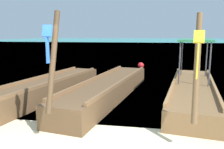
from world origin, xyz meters
TOP-DOWN VIEW (x-y plane):
  - sea_water at (0.00, 61.97)m, footprint 120.00×120.00m
  - longtail_boat_violet_ribbon at (-2.46, 3.82)m, footprint 2.34×7.45m
  - longtail_boat_blue_ribbon at (-0.22, 4.57)m, footprint 2.30×7.20m
  - longtail_boat_yellow_ribbon at (2.74, 4.85)m, footprint 2.40×7.22m
  - mooring_buoy_near at (0.58, 11.95)m, footprint 0.41×0.41m

SIDE VIEW (x-z plane):
  - sea_water at x=0.00m, z-range 0.00..0.00m
  - mooring_buoy_near at x=0.58m, z-range 0.00..0.41m
  - longtail_boat_blue_ribbon at x=-0.22m, z-range -1.07..1.72m
  - longtail_boat_violet_ribbon at x=-2.46m, z-range -1.07..1.75m
  - longtail_boat_yellow_ribbon at x=2.74m, z-range -1.02..1.71m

